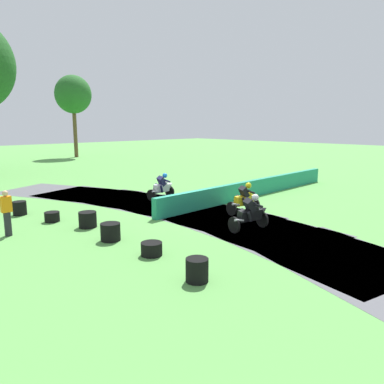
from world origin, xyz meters
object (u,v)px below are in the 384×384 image
at_px(motorcycle_lead_black, 252,213).
at_px(tire_stack_mid_a, 152,249).
at_px(tire_stack_mid_b, 110,232).
at_px(tire_stack_extra_b, 20,208).
at_px(motorcycle_trailing_white, 163,187).
at_px(tire_stack_near, 197,270).
at_px(motorcycle_chase_yellow, 246,199).
at_px(tire_stack_far, 88,220).
at_px(tire_stack_extra_a, 52,217).
at_px(track_marshal, 7,213).

bearing_deg(motorcycle_lead_black, tire_stack_mid_a, 174.42).
distance_m(tire_stack_mid_b, tire_stack_extra_b, 5.94).
distance_m(motorcycle_trailing_white, tire_stack_near, 10.62).
bearing_deg(motorcycle_chase_yellow, tire_stack_extra_b, 137.83).
distance_m(tire_stack_far, tire_stack_extra_a, 1.87).
height_order(motorcycle_chase_yellow, tire_stack_mid_a, motorcycle_chase_yellow).
bearing_deg(motorcycle_chase_yellow, tire_stack_near, -151.08).
xyz_separation_m(tire_stack_extra_b, track_marshal, (-1.42, -2.89, 0.52)).
xyz_separation_m(motorcycle_chase_yellow, tire_stack_mid_a, (-6.30, -1.38, -0.46)).
height_order(motorcycle_chase_yellow, motorcycle_trailing_white, motorcycle_chase_yellow).
distance_m(motorcycle_lead_black, track_marshal, 8.73).
relative_size(motorcycle_lead_black, motorcycle_chase_yellow, 1.00).
height_order(tire_stack_far, tire_stack_extra_b, same).
xyz_separation_m(motorcycle_lead_black, tire_stack_near, (-4.69, -1.87, -0.36)).
relative_size(motorcycle_lead_black, tire_stack_mid_b, 2.55).
bearing_deg(tire_stack_mid_b, track_marshal, 127.79).
height_order(tire_stack_mid_a, tire_stack_far, tire_stack_far).
bearing_deg(tire_stack_mid_a, motorcycle_trailing_white, 48.20).
xyz_separation_m(motorcycle_lead_black, tire_stack_extra_b, (-5.34, 8.41, -0.36)).
relative_size(tire_stack_mid_b, track_marshal, 0.41).
bearing_deg(track_marshal, tire_stack_extra_b, 63.87).
relative_size(motorcycle_chase_yellow, tire_stack_near, 2.84).
relative_size(tire_stack_near, tire_stack_extra_a, 1.02).
bearing_deg(track_marshal, tire_stack_near, -74.38).
distance_m(motorcycle_lead_black, motorcycle_chase_yellow, 2.66).
bearing_deg(tire_stack_mid_a, track_marshal, 115.35).
height_order(motorcycle_lead_black, motorcycle_trailing_white, motorcycle_lead_black).
distance_m(tire_stack_extra_a, track_marshal, 2.19).
height_order(motorcycle_lead_black, tire_stack_far, motorcycle_lead_black).
distance_m(tire_stack_mid_a, tire_stack_far, 4.16).
height_order(motorcycle_chase_yellow, tire_stack_mid_b, motorcycle_chase_yellow).
distance_m(motorcycle_trailing_white, tire_stack_extra_b, 6.92).
height_order(tire_stack_mid_a, track_marshal, track_marshal).
xyz_separation_m(tire_stack_mid_a, track_marshal, (-2.42, 5.10, 0.62)).
xyz_separation_m(motorcycle_lead_black, track_marshal, (-6.76, 5.52, 0.16)).
distance_m(tire_stack_mid_a, tire_stack_extra_b, 8.05).
relative_size(motorcycle_lead_black, tire_stack_far, 2.53).
relative_size(tire_stack_mid_a, tire_stack_extra_a, 1.09).
bearing_deg(tire_stack_extra_a, motorcycle_lead_black, -52.75).
distance_m(tire_stack_near, track_marshal, 7.70).
relative_size(tire_stack_mid_a, track_marshal, 0.40).
bearing_deg(motorcycle_trailing_white, tire_stack_near, -124.93).
height_order(motorcycle_lead_black, tire_stack_extra_a, motorcycle_lead_black).
relative_size(motorcycle_trailing_white, track_marshal, 1.03).
bearing_deg(tire_stack_near, tire_stack_mid_b, 86.85).
distance_m(motorcycle_trailing_white, tire_stack_mid_b, 7.25).
xyz_separation_m(tire_stack_mid_b, tire_stack_extra_b, (-0.89, 5.87, 0.00)).
xyz_separation_m(motorcycle_lead_black, tire_stack_far, (-4.19, 4.58, -0.36)).
distance_m(tire_stack_extra_b, track_marshal, 3.26).
bearing_deg(tire_stack_far, tire_stack_extra_a, 109.78).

